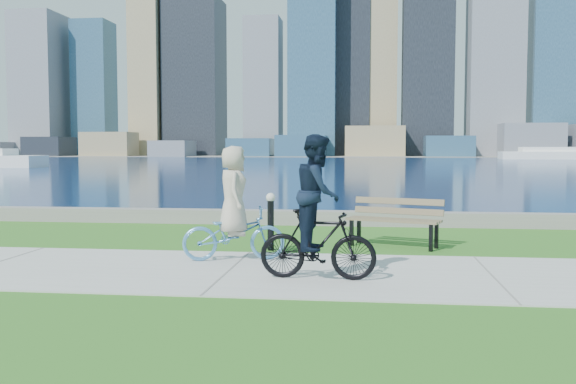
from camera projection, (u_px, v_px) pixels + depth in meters
name	position (u px, v px, depth m)	size (l,w,h in m)	color
ground	(493.00, 278.00, 9.53)	(320.00, 320.00, 0.00)	#275F19
concrete_path	(493.00, 277.00, 9.53)	(80.00, 3.50, 0.02)	#A8A9A3
seawall	(444.00, 220.00, 15.66)	(90.00, 0.50, 0.35)	slate
bay_water	(382.00, 163.00, 80.81)	(320.00, 131.00, 0.01)	navy
far_shore	(376.00, 156.00, 138.23)	(320.00, 30.00, 0.12)	gray
city_skyline	(383.00, 58.00, 136.29)	(175.00, 23.03, 76.00)	slate
ferry_far	(547.00, 154.00, 102.90)	(14.61, 4.17, 1.98)	white
park_bench	(395.00, 217.00, 12.52)	(1.91, 1.21, 0.94)	black
bollard_lamp	(271.00, 217.00, 12.03)	(0.18, 0.18, 1.09)	black
cyclist_woman	(234.00, 218.00, 10.86)	(1.01, 1.83, 1.94)	#5395CB
cyclist_man	(318.00, 219.00, 9.28)	(0.67, 1.73, 2.11)	black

